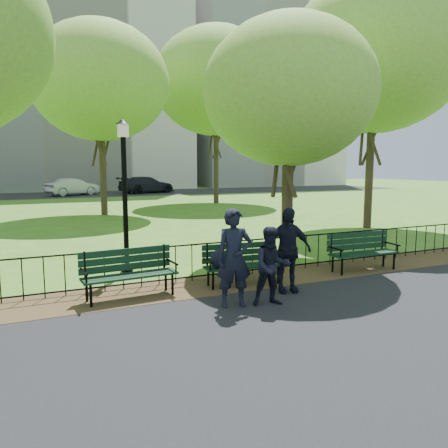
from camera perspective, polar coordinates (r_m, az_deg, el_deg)
name	(u,v)px	position (r m, az deg, el deg)	size (l,w,h in m)	color
ground	(273,300)	(9.04, 6.41, -9.83)	(120.00, 120.00, 0.00)	#39671B
asphalt_path	(406,371)	(6.56, 22.63, -17.30)	(60.00, 9.20, 0.01)	black
dirt_strip	(240,281)	(10.29, 2.07, -7.51)	(60.00, 1.60, 0.01)	#3B2D18
far_street	(77,194)	(42.69, -18.60, 3.68)	(70.00, 9.00, 0.01)	black
iron_fence	(231,257)	(10.61, 0.87, -4.34)	(24.06, 0.06, 1.00)	black
apartment_mid	(77,59)	(57.08, -18.66, 19.76)	(24.00, 15.00, 30.00)	beige
apartment_east	(257,98)	(63.88, 4.33, 16.06)	(20.00, 15.00, 24.00)	silver
park_bench_main	(233,259)	(9.82, 1.21, -4.62)	(1.84, 0.73, 1.02)	black
park_bench_left_a	(128,268)	(9.19, -12.37, -5.61)	(1.96, 0.73, 1.09)	black
park_bench_right_a	(361,247)	(11.81, 17.50, -2.90)	(1.91, 0.66, 1.07)	black
lamppost	(125,190)	(11.27, -12.84, 4.35)	(0.35, 0.35, 3.84)	black
tree_near_e	(289,92)	(13.02, 8.54, 16.67)	(4.93, 4.93, 6.86)	#2D2116
tree_mid_e	(374,57)	(20.33, 19.06, 19.97)	(7.41, 7.41, 10.33)	#2D2116
tree_far_c	(100,82)	(25.04, -15.92, 17.44)	(7.30, 7.30, 10.18)	#2D2116
tree_far_e	(216,82)	(31.92, -1.07, 18.09)	(8.74, 8.74, 12.19)	#2D2116
person_left	(234,258)	(8.34, 1.34, -4.45)	(0.69, 0.45, 1.89)	black
person_mid	(272,266)	(8.50, 6.26, -5.51)	(0.75, 0.39, 1.53)	black
person_right	(287,250)	(9.40, 8.22, -3.38)	(1.07, 0.44, 1.82)	black
sedan_silver	(73,187)	(41.41, -19.15, 4.61)	(1.62, 4.64, 1.53)	#96979D
sedan_dark	(147,185)	(43.21, -10.07, 5.07)	(2.24, 5.51, 1.60)	black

